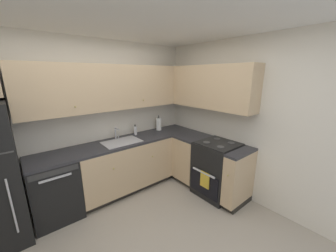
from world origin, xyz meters
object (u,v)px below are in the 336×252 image
object	(u,v)px
dishwasher	(54,189)
oven_range	(217,168)
soap_bottle	(135,130)
paper_towel_roll	(159,124)

from	to	relation	value
dishwasher	oven_range	xyz separation A→B (m)	(2.23, -1.10, 0.02)
dishwasher	soap_bottle	world-z (taller)	soap_bottle
oven_range	soap_bottle	size ratio (longest dim) A/B	5.54
dishwasher	paper_towel_roll	world-z (taller)	paper_towel_roll
soap_bottle	dishwasher	bearing A→B (deg)	-172.79
dishwasher	oven_range	bearing A→B (deg)	-26.16
dishwasher	oven_range	size ratio (longest dim) A/B	0.82
dishwasher	paper_towel_roll	xyz separation A→B (m)	(1.95, 0.16, 0.59)
soap_bottle	paper_towel_roll	world-z (taller)	paper_towel_roll
dishwasher	paper_towel_roll	size ratio (longest dim) A/B	2.82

